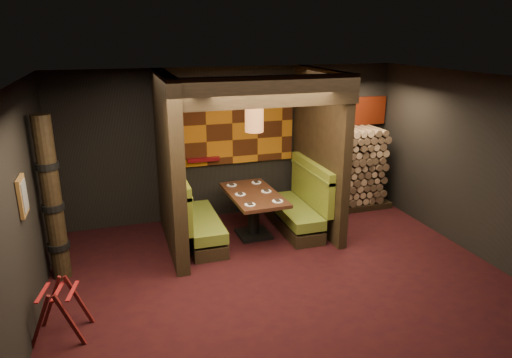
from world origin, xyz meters
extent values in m
cube|color=black|center=(0.00, 0.00, -0.01)|extent=(6.50, 5.50, 0.02)
cube|color=black|center=(0.00, 0.00, 2.86)|extent=(6.50, 5.50, 0.02)
cube|color=black|center=(0.00, 2.76, 1.43)|extent=(6.50, 0.02, 2.85)
cube|color=black|center=(0.00, -2.76, 1.43)|extent=(6.50, 0.02, 2.85)
cube|color=black|center=(-3.26, 0.00, 1.43)|extent=(0.02, 5.50, 2.85)
cube|color=black|center=(3.26, 0.00, 1.43)|extent=(0.02, 5.50, 2.85)
cube|color=black|center=(-1.35, 1.65, 1.43)|extent=(0.20, 2.20, 2.85)
cube|color=black|center=(1.30, 1.70, 1.43)|extent=(0.15, 2.10, 2.85)
cube|color=black|center=(-0.02, 0.70, 2.63)|extent=(2.85, 0.18, 0.44)
cube|color=#9C550F|center=(-0.02, 2.71, 1.82)|extent=(2.40, 0.06, 1.55)
cube|color=#9C550F|center=(-1.23, 1.82, 1.85)|extent=(0.04, 1.85, 1.45)
cube|color=#54080D|center=(-0.60, 2.65, 1.18)|extent=(0.60, 0.12, 0.07)
cube|color=black|center=(-0.85, 1.65, 0.11)|extent=(0.55, 1.60, 0.22)
cube|color=#556420|center=(-0.85, 1.65, 0.36)|extent=(0.55, 1.60, 0.18)
cube|color=brown|center=(-1.19, 1.65, 0.75)|extent=(0.12, 1.60, 0.78)
cube|color=#556420|center=(-1.19, 1.65, 1.10)|extent=(0.15, 1.60, 0.06)
cube|color=black|center=(0.82, 1.65, 0.11)|extent=(0.55, 1.60, 0.22)
cube|color=#556420|center=(0.82, 1.65, 0.36)|extent=(0.55, 1.60, 0.18)
cube|color=brown|center=(1.16, 1.65, 0.75)|extent=(0.12, 1.60, 0.78)
cube|color=#556420|center=(1.16, 1.65, 1.10)|extent=(0.15, 1.60, 0.06)
cube|color=black|center=(0.05, 1.61, 0.03)|extent=(0.57, 0.57, 0.06)
cylinder|color=black|center=(0.05, 1.61, 0.37)|extent=(0.20, 0.20, 0.74)
cube|color=#3E1E13|center=(0.05, 1.61, 0.77)|extent=(0.87, 1.53, 0.06)
cylinder|color=white|center=(-0.17, 1.08, 0.80)|extent=(0.18, 0.18, 0.01)
cube|color=black|center=(-0.17, 1.08, 0.82)|extent=(0.07, 0.11, 0.02)
cylinder|color=white|center=(0.31, 1.10, 0.80)|extent=(0.18, 0.18, 0.01)
cube|color=black|center=(0.31, 1.10, 0.82)|extent=(0.07, 0.11, 0.02)
cylinder|color=white|center=(-0.19, 1.60, 0.80)|extent=(0.18, 0.18, 0.01)
cube|color=black|center=(-0.19, 1.60, 0.82)|extent=(0.07, 0.11, 0.02)
cylinder|color=white|center=(0.29, 1.62, 0.80)|extent=(0.18, 0.18, 0.01)
cube|color=black|center=(0.29, 1.62, 0.82)|extent=(0.07, 0.11, 0.02)
cylinder|color=white|center=(-0.20, 2.12, 0.80)|extent=(0.18, 0.18, 0.01)
cube|color=black|center=(-0.20, 2.12, 0.82)|extent=(0.07, 0.11, 0.02)
cylinder|color=white|center=(0.27, 2.13, 0.80)|extent=(0.18, 0.18, 0.01)
cube|color=black|center=(0.27, 2.13, 0.82)|extent=(0.07, 0.11, 0.02)
cylinder|color=#9A5D30|center=(0.05, 1.56, 2.10)|extent=(0.30, 0.30, 0.45)
sphere|color=#FFC672|center=(0.05, 1.56, 2.10)|extent=(0.18, 0.18, 0.18)
cylinder|color=black|center=(0.05, 1.56, 2.59)|extent=(0.02, 0.02, 0.52)
cube|color=brown|center=(-3.22, 0.10, 1.62)|extent=(0.04, 0.36, 0.46)
cube|color=#3F3F3F|center=(-3.20, 0.10, 1.62)|extent=(0.01, 0.27, 0.36)
cube|color=#410D0D|center=(-3.13, -0.54, 0.31)|extent=(0.32, 0.10, 0.71)
cube|color=#410D0D|center=(-2.81, -0.60, 0.31)|extent=(0.32, 0.10, 0.71)
cube|color=#410D0D|center=(-3.05, -0.13, 0.31)|extent=(0.32, 0.10, 0.71)
cube|color=#410D0D|center=(-2.73, -0.20, 0.31)|extent=(0.32, 0.10, 0.71)
cube|color=maroon|center=(-3.09, -0.34, 0.58)|extent=(0.13, 0.44, 0.01)
cube|color=maroon|center=(-2.93, -0.37, 0.58)|extent=(0.13, 0.44, 0.01)
cube|color=maroon|center=(-2.77, -0.40, 0.58)|extent=(0.13, 0.44, 0.01)
cylinder|color=black|center=(-3.05, 1.10, 1.20)|extent=(0.26, 0.26, 2.40)
cylinder|color=black|center=(-3.05, 1.10, 0.50)|extent=(0.31, 0.31, 0.09)
cylinder|color=black|center=(-3.05, 1.10, 1.10)|extent=(0.31, 0.31, 0.09)
cylinder|color=black|center=(-3.05, 1.10, 1.70)|extent=(0.31, 0.31, 0.09)
cube|color=black|center=(2.29, 2.35, 0.06)|extent=(1.73, 0.70, 0.12)
cube|color=brown|center=(2.29, 2.35, 0.88)|extent=(1.73, 0.70, 1.52)
cube|color=maroon|center=(2.29, 2.68, 1.92)|extent=(1.83, 0.10, 0.56)
cube|color=black|center=(1.39, 1.96, 1.43)|extent=(0.08, 0.08, 2.85)
camera|label=1|loc=(-2.14, -5.44, 3.42)|focal=32.00mm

